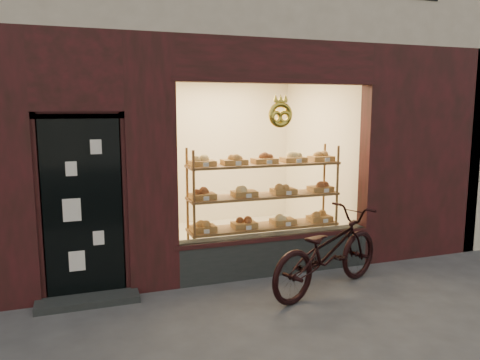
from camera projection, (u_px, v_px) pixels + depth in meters
name	position (u px, v px, depth m)	size (l,w,h in m)	color
ground	(323.00, 355.00, 4.28)	(90.00, 90.00, 0.00)	#383838
display_shelf	(264.00, 204.00, 6.67)	(2.20, 0.45, 1.70)	#583320
bicycle	(327.00, 251.00, 5.73)	(0.67, 1.91, 1.00)	black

